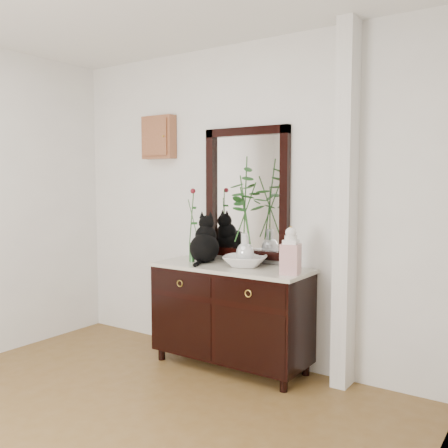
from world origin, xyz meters
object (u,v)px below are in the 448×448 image
Objects in this scene: sideboard at (231,311)px; lotus_bowl at (245,261)px; cat at (204,238)px; ginger_jar at (291,250)px.

lotus_bowl is (0.11, 0.04, 0.42)m from sideboard.
cat is 0.87m from ginger_jar.
sideboard is 3.76× the size of lotus_bowl.
sideboard is at bearing -30.24° from cat.
lotus_bowl is at bearing 19.33° from sideboard.
sideboard is at bearing 173.84° from ginger_jar.
ginger_jar is at bearing -6.16° from sideboard.
cat reaches higher than sideboard.
cat is at bearing 173.59° from sideboard.
sideboard is 3.68× the size of ginger_jar.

